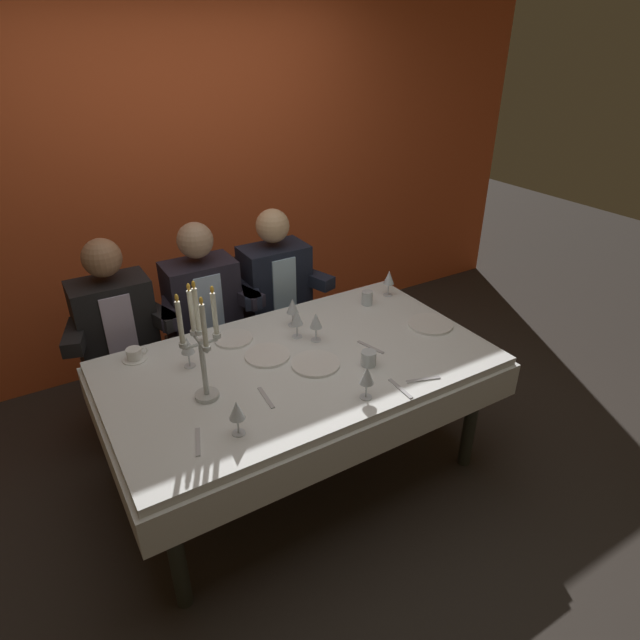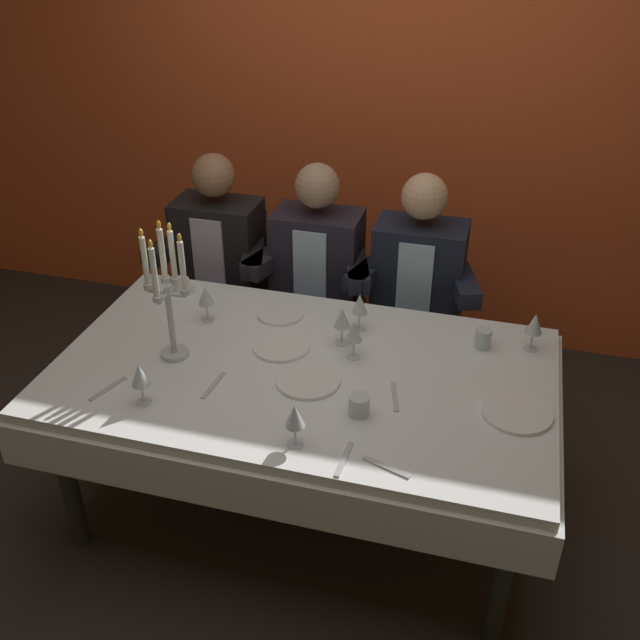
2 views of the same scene
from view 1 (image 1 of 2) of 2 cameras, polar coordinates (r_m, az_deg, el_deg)
ground_plane at (r=3.18m, az=-1.93°, el=-15.56°), size 12.00×12.00×0.00m
back_wall at (r=3.92m, az=-14.75°, el=14.96°), size 6.00×0.12×2.70m
dining_table at (r=2.78m, az=-2.13°, el=-6.32°), size 1.94×1.14×0.74m
candelabra at (r=2.36m, az=-12.48°, el=-2.65°), size 0.19×0.19×0.58m
dinner_plate_0 at (r=3.08m, az=11.60°, el=-0.43°), size 0.25×0.25×0.01m
dinner_plate_1 at (r=2.67m, az=-0.48°, el=-4.64°), size 0.24×0.24×0.01m
dinner_plate_2 at (r=2.75m, az=-5.58°, el=-3.74°), size 0.23×0.23×0.01m
dinner_plate_3 at (r=2.91m, az=-9.14°, el=-1.98°), size 0.20×0.20×0.01m
wine_glass_0 at (r=2.86m, az=-2.48°, el=0.24°), size 0.07×0.07×0.16m
wine_glass_1 at (r=2.97m, az=-2.93°, el=1.39°), size 0.07×0.07×0.16m
wine_glass_2 at (r=2.40m, az=4.98°, el=-5.96°), size 0.07×0.07×0.16m
wine_glass_3 at (r=2.82m, az=-0.44°, el=-0.14°), size 0.07×0.07×0.16m
wine_glass_4 at (r=3.35m, az=7.30°, el=4.41°), size 0.07×0.07×0.16m
wine_glass_5 at (r=2.22m, az=-8.81°, el=-9.50°), size 0.07×0.07×0.16m
wine_glass_6 at (r=2.68m, az=-13.86°, el=-2.71°), size 0.07×0.07×0.16m
water_tumbler_0 at (r=3.25m, az=5.00°, el=2.34°), size 0.07×0.07×0.08m
water_tumbler_1 at (r=2.67m, az=5.16°, el=-4.05°), size 0.07×0.07×0.08m
coffee_cup_0 at (r=2.86m, az=-19.02°, el=-3.48°), size 0.13×0.12×0.06m
spoon_0 at (r=2.28m, az=-12.80°, el=-12.45°), size 0.07×0.17×0.01m
fork_1 at (r=2.61m, az=10.87°, el=-6.20°), size 0.17×0.07×0.01m
spoon_2 at (r=2.46m, az=-5.73°, el=-8.16°), size 0.03×0.17×0.01m
fork_3 at (r=2.83m, az=5.36°, el=-2.87°), size 0.06×0.17×0.01m
fork_4 at (r=2.53m, az=8.49°, el=-7.18°), size 0.02×0.17×0.01m
seated_diner_0 at (r=3.27m, az=-20.86°, el=-0.32°), size 0.63×0.48×1.24m
seated_diner_1 at (r=3.37m, az=-12.38°, el=1.86°), size 0.63×0.48×1.24m
seated_diner_2 at (r=3.53m, az=-4.82°, el=3.77°), size 0.63×0.48×1.24m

